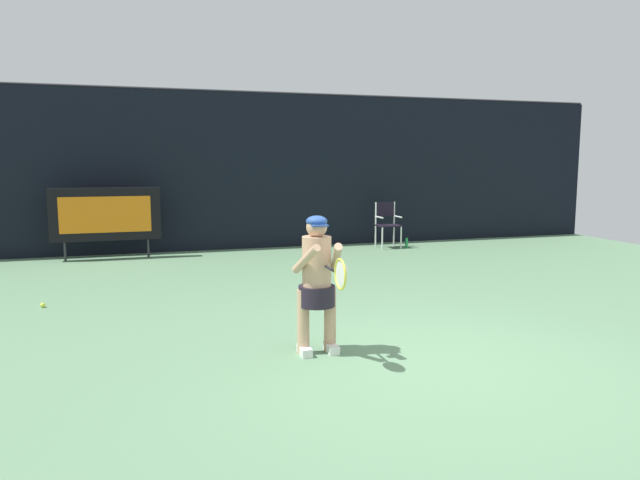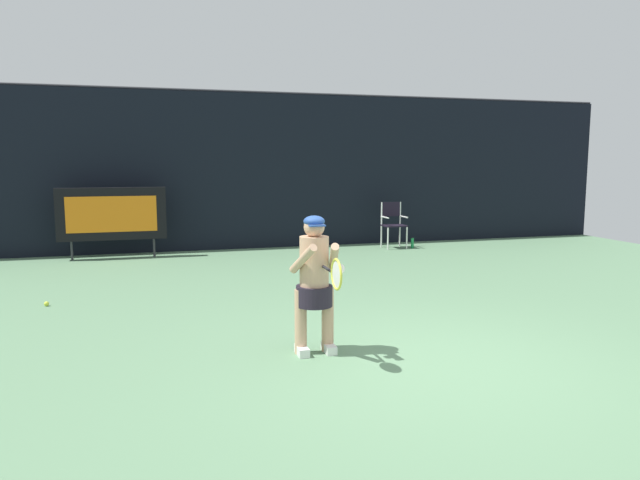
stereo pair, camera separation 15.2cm
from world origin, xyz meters
TOP-DOWN VIEW (x-y plane):
  - ground at (0.00, -0.19)m, footprint 18.00×22.00m
  - backdrop_screen at (0.00, 8.50)m, footprint 18.00×0.12m
  - scoreboard at (-3.45, 7.82)m, footprint 2.20×0.21m
  - umpire_chair at (2.85, 7.62)m, footprint 0.52×0.44m
  - water_bottle at (3.27, 7.42)m, footprint 0.07×0.07m
  - tennis_player at (-1.03, 0.69)m, footprint 0.53×0.60m
  - tennis_racket at (-0.97, 0.14)m, footprint 0.03×0.60m
  - tennis_ball_loose at (-4.14, 3.71)m, footprint 0.07×0.07m

SIDE VIEW (x-z plane):
  - ground at x=0.00m, z-range -0.02..0.00m
  - tennis_ball_loose at x=-4.14m, z-range 0.00..0.07m
  - water_bottle at x=3.27m, z-range -0.01..0.26m
  - umpire_chair at x=2.85m, z-range 0.08..1.16m
  - tennis_player at x=-1.03m, z-range 0.07..1.54m
  - scoreboard at x=-3.45m, z-range 0.20..1.70m
  - tennis_racket at x=-0.97m, z-range 0.80..1.12m
  - backdrop_screen at x=0.00m, z-range -0.02..3.64m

